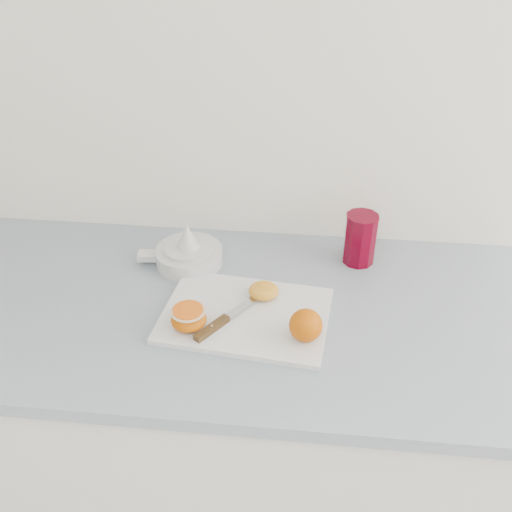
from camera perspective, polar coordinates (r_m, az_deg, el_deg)
The scene contains 8 objects.
counter at distance 1.55m, azimuth -0.77°, elevation -17.80°, with size 2.28×0.64×0.89m.
cutting_board at distance 1.19m, azimuth -1.05°, elevation -5.95°, with size 0.34×0.24×0.01m, color silver.
whole_orange at distance 1.11m, azimuth 5.00°, elevation -6.91°, with size 0.07×0.07×0.07m.
half_orange at distance 1.15m, azimuth -6.76°, elevation -6.18°, with size 0.07×0.07×0.04m.
squeezed_shell at distance 1.23m, azimuth 0.77°, elevation -3.47°, with size 0.06×0.06×0.03m.
paring_knife at distance 1.16m, azimuth -3.80°, elevation -6.77°, with size 0.13×0.18×0.01m.
citrus_juicer at distance 1.35m, azimuth -6.81°, elevation 0.32°, with size 0.20×0.16×0.11m.
red_tumbler at distance 1.35m, azimuth 10.35°, elevation 1.53°, with size 0.08×0.08×0.12m.
Camera 1 is at (0.32, 0.75, 1.66)m, focal length 40.00 mm.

